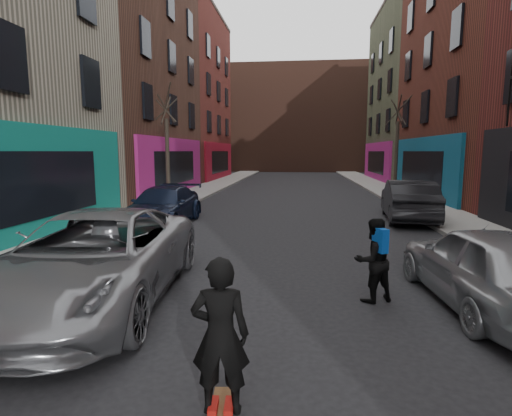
% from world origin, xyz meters
% --- Properties ---
extents(sidewalk_left, '(2.50, 84.00, 0.13)m').
position_xyz_m(sidewalk_left, '(-6.25, 30.00, 0.07)').
color(sidewalk_left, gray).
rests_on(sidewalk_left, ground).
extents(sidewalk_right, '(2.50, 84.00, 0.13)m').
position_xyz_m(sidewalk_right, '(6.25, 30.00, 0.07)').
color(sidewalk_right, gray).
rests_on(sidewalk_right, ground).
extents(building_far, '(40.00, 10.00, 14.00)m').
position_xyz_m(building_far, '(0.00, 56.00, 7.00)').
color(building_far, '#47281E').
rests_on(building_far, ground).
extents(tree_left_far, '(2.00, 2.00, 6.50)m').
position_xyz_m(tree_left_far, '(-6.20, 18.00, 3.38)').
color(tree_left_far, black).
rests_on(tree_left_far, sidewalk_left).
extents(tree_right_far, '(2.00, 2.00, 6.80)m').
position_xyz_m(tree_right_far, '(6.20, 24.00, 3.53)').
color(tree_right_far, black).
rests_on(tree_right_far, sidewalk_right).
extents(parked_left_far, '(3.18, 6.04, 1.62)m').
position_xyz_m(parked_left_far, '(-3.25, 5.19, 0.81)').
color(parked_left_far, gray).
rests_on(parked_left_far, ground).
extents(parked_left_end, '(2.00, 4.86, 1.41)m').
position_xyz_m(parked_left_end, '(-4.60, 12.59, 0.70)').
color(parked_left_end, black).
rests_on(parked_left_end, ground).
extents(parked_right_far, '(2.05, 4.44, 1.47)m').
position_xyz_m(parked_right_far, '(3.59, 5.67, 0.74)').
color(parked_right_far, '#979BA0').
rests_on(parked_right_far, ground).
extents(parked_right_end, '(2.21, 4.98, 1.59)m').
position_xyz_m(parked_right_end, '(4.60, 14.70, 0.79)').
color(parked_right_end, black).
rests_on(parked_right_end, ground).
extents(skateboard, '(0.29, 0.82, 0.10)m').
position_xyz_m(skateboard, '(-0.40, 2.28, 0.05)').
color(skateboard, brown).
rests_on(skateboard, ground).
extents(skateboarder, '(0.62, 0.44, 1.60)m').
position_xyz_m(skateboarder, '(-0.40, 2.28, 0.90)').
color(skateboarder, black).
rests_on(skateboarder, skateboard).
extents(pedestrian, '(0.92, 0.84, 1.52)m').
position_xyz_m(pedestrian, '(1.69, 5.76, 0.77)').
color(pedestrian, black).
rests_on(pedestrian, ground).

